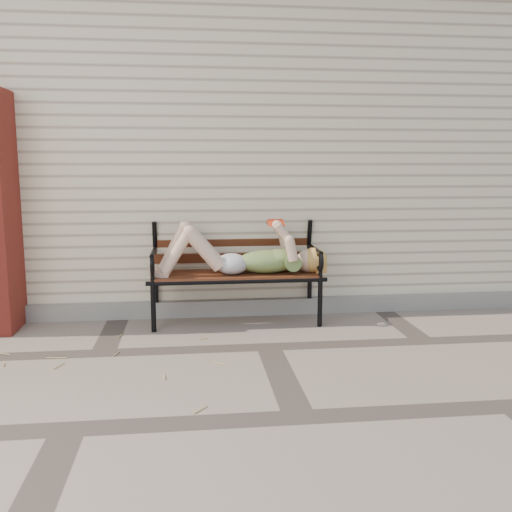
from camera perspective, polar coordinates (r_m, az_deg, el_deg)
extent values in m
plane|color=#7C6A5F|center=(4.45, 1.27, -9.07)|extent=(80.00, 80.00, 0.00)
cube|color=beige|center=(7.22, -2.05, 9.98)|extent=(8.00, 4.00, 3.00)
cube|color=#463632|center=(7.43, -2.12, 22.81)|extent=(8.30, 4.30, 0.30)
cube|color=gray|center=(5.36, -0.17, -5.09)|extent=(8.00, 0.10, 0.15)
cylinder|color=black|center=(4.86, -10.23, -5.02)|extent=(0.04, 0.04, 0.43)
cylinder|color=black|center=(5.28, -9.96, -3.87)|extent=(0.04, 0.04, 0.43)
cylinder|color=black|center=(4.97, 6.42, -4.59)|extent=(0.04, 0.04, 0.43)
cylinder|color=black|center=(5.39, 5.38, -3.52)|extent=(0.04, 0.04, 0.43)
cube|color=maroon|center=(5.03, -2.03, -1.87)|extent=(1.46, 0.47, 0.03)
cylinder|color=black|center=(4.82, -1.82, -2.58)|extent=(1.54, 0.04, 0.04)
cylinder|color=black|center=(5.24, -2.22, -1.63)|extent=(1.54, 0.04, 0.04)
torus|color=black|center=(5.28, -2.35, 3.92)|extent=(0.27, 0.03, 0.27)
ellipsoid|color=#0B3E4D|center=(5.01, 1.06, -0.56)|extent=(0.52, 0.30, 0.20)
ellipsoid|color=#0B3E4D|center=(5.02, 2.37, -0.16)|extent=(0.25, 0.29, 0.15)
ellipsoid|color=silver|center=(4.98, -2.45, -0.80)|extent=(0.29, 0.33, 0.18)
sphere|color=beige|center=(5.07, 5.27, -0.48)|extent=(0.21, 0.21, 0.21)
ellipsoid|color=#EFBF5A|center=(5.08, 5.80, -0.41)|extent=(0.24, 0.24, 0.22)
cube|color=#B12D14|center=(4.97, 1.96, 3.61)|extent=(0.13, 0.02, 0.02)
cube|color=beige|center=(4.93, 2.02, 3.27)|extent=(0.13, 0.08, 0.05)
cube|color=beige|center=(5.01, 1.88, 3.36)|extent=(0.13, 0.08, 0.05)
cube|color=#B12D14|center=(4.93, 2.03, 3.31)|extent=(0.14, 0.09, 0.05)
cube|color=#B12D14|center=(5.02, 1.88, 3.41)|extent=(0.14, 0.09, 0.05)
cylinder|color=tan|center=(4.43, -17.19, -9.51)|extent=(0.11, 0.01, 0.01)
cylinder|color=tan|center=(4.23, -22.91, -10.72)|extent=(0.08, 0.02, 0.01)
cylinder|color=tan|center=(4.63, -21.65, -8.96)|extent=(0.10, 0.10, 0.01)
cylinder|color=tan|center=(3.58, -7.27, -13.68)|extent=(0.10, 0.01, 0.01)
cylinder|color=tan|center=(4.70, -13.94, -8.30)|extent=(0.10, 0.08, 0.01)
cylinder|color=tan|center=(4.61, -1.57, -8.38)|extent=(0.11, 0.07, 0.01)
cylinder|color=tan|center=(4.90, -4.51, -7.33)|extent=(0.06, 0.11, 0.01)
cylinder|color=tan|center=(4.60, -13.07, -8.62)|extent=(0.13, 0.11, 0.01)
cylinder|color=tan|center=(4.06, -0.83, -10.84)|extent=(0.06, 0.11, 0.01)
cylinder|color=tan|center=(4.71, -6.13, -8.01)|extent=(0.07, 0.08, 0.01)
cylinder|color=tan|center=(4.12, -7.91, -10.59)|extent=(0.03, 0.08, 0.01)
cylinder|color=tan|center=(4.74, -7.60, -7.96)|extent=(0.11, 0.12, 0.01)
cylinder|color=tan|center=(4.39, -8.18, -9.36)|extent=(0.09, 0.06, 0.01)
cylinder|color=tan|center=(4.80, -18.39, -8.13)|extent=(0.09, 0.05, 0.01)
cylinder|color=tan|center=(4.72, -14.56, -8.25)|extent=(0.02, 0.08, 0.01)
cylinder|color=tan|center=(4.02, -23.68, -11.83)|extent=(0.13, 0.01, 0.01)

